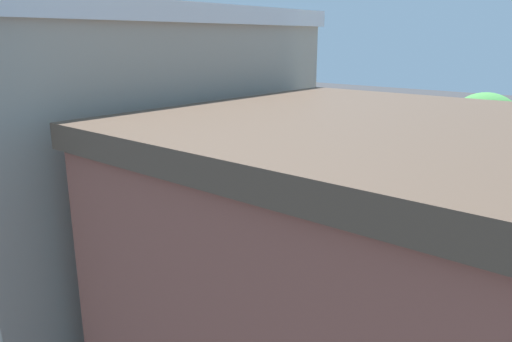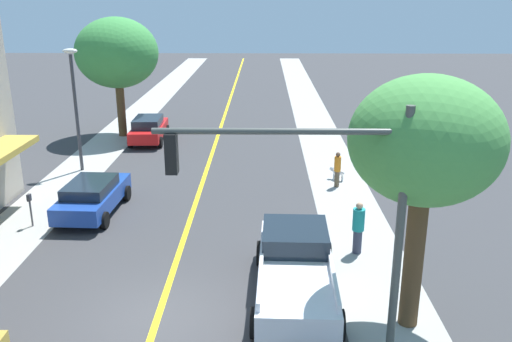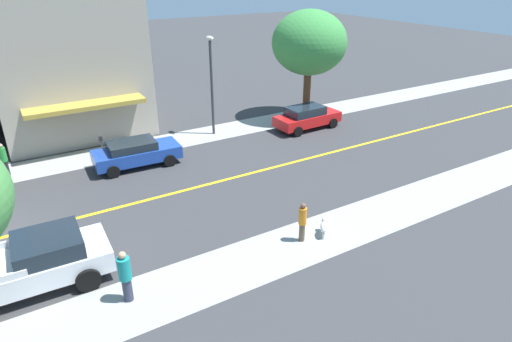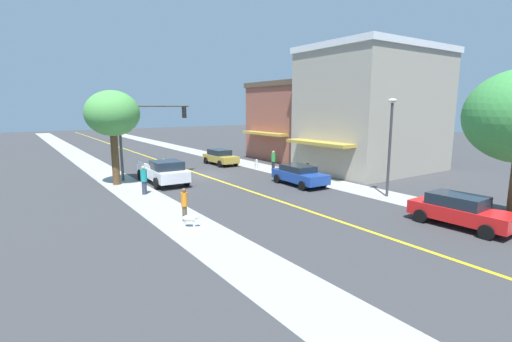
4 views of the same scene
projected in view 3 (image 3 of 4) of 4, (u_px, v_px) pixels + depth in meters
The scene contains 11 objects.
corner_shop_building at pixel (58, 42), 27.50m from camera, with size 12.77×8.61×10.36m.
street_tree_right_corner at pixel (309, 43), 28.27m from camera, with size 4.88×4.88×7.12m.
parking_meter at pixel (101, 144), 23.59m from camera, with size 0.12×0.18×1.27m.
street_lamp at pixel (211, 75), 25.84m from camera, with size 0.70×0.36×5.94m.
red_sedan_left_curb at pixel (307, 117), 27.96m from camera, with size 2.06×4.44×1.48m.
blue_sedan_left_curb at pixel (136, 152), 22.73m from camera, with size 2.18×4.48×1.39m.
white_pickup_truck at pixel (22, 266), 13.91m from camera, with size 2.50×5.78×1.73m.
pedestrian_teal_shirt at pixel (125, 275), 13.39m from camera, with size 0.40×0.40×1.83m.
pedestrian_orange_shirt at pixel (302, 221), 16.40m from camera, with size 0.30×0.30×1.63m.
pedestrian_green_shirt at pixel (4, 159), 21.57m from camera, with size 0.35×0.35×1.72m.
small_dog at pixel (324, 226), 16.95m from camera, with size 0.73×0.67×0.61m.
Camera 3 is at (17.28, 1.85, 9.58)m, focal length 30.59 mm.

